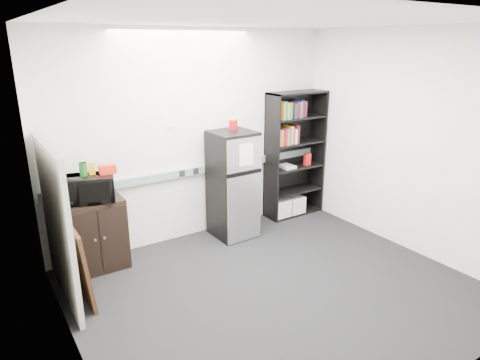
{
  "coord_description": "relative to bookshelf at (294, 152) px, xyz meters",
  "views": [
    {
      "loc": [
        -2.5,
        -3.12,
        2.52
      ],
      "look_at": [
        0.12,
        0.9,
        0.96
      ],
      "focal_mm": 32.0,
      "sensor_mm": 36.0,
      "label": 1
    }
  ],
  "objects": [
    {
      "name": "floor",
      "position": [
        -1.51,
        -1.57,
        -0.97
      ],
      "size": [
        4.0,
        4.0,
        0.0
      ],
      "primitive_type": "plane",
      "color": "black",
      "rests_on": "ground"
    },
    {
      "name": "refrigerator",
      "position": [
        -1.15,
        -0.15,
        -0.26
      ],
      "size": [
        0.54,
        0.57,
        1.43
      ],
      "rotation": [
        0.0,
        0.0,
        0.02
      ],
      "color": "black",
      "rests_on": "floor"
    },
    {
      "name": "framed_poster",
      "position": [
        -3.28,
        -0.65,
        -0.56
      ],
      "size": [
        0.11,
        0.65,
        0.83
      ],
      "rotation": [
        0.0,
        -0.09,
        0.0
      ],
      "color": "black",
      "rests_on": "floor"
    },
    {
      "name": "snack_box_a",
      "position": [
        -3.01,
        -0.05,
        0.23
      ],
      "size": [
        0.08,
        0.06,
        0.15
      ],
      "primitive_type": "cube",
      "rotation": [
        0.0,
        0.0,
        -0.12
      ],
      "color": "#1C5A19",
      "rests_on": "microwave"
    },
    {
      "name": "wall_left",
      "position": [
        -3.51,
        -1.57,
        0.38
      ],
      "size": [
        0.02,
        3.5,
        2.7
      ],
      "primitive_type": "cube",
      "color": "white",
      "rests_on": "floor"
    },
    {
      "name": "wall_note",
      "position": [
        -1.86,
        0.18,
        0.58
      ],
      "size": [
        0.14,
        0.0,
        0.1
      ],
      "primitive_type": "cube",
      "color": "white",
      "rests_on": "wall_back"
    },
    {
      "name": "wall_back",
      "position": [
        -1.51,
        0.18,
        0.38
      ],
      "size": [
        4.0,
        0.02,
        2.7
      ],
      "primitive_type": "cube",
      "color": "white",
      "rests_on": "floor"
    },
    {
      "name": "cabinet",
      "position": [
        -2.97,
        -0.07,
        -0.55
      ],
      "size": [
        0.67,
        0.45,
        0.84
      ],
      "color": "black",
      "rests_on": "floor"
    },
    {
      "name": "coffee_can",
      "position": [
        -1.06,
        -0.02,
        0.54
      ],
      "size": [
        0.12,
        0.12,
        0.16
      ],
      "color": "#AC0712",
      "rests_on": "refrigerator"
    },
    {
      "name": "cubicle_partition",
      "position": [
        -3.41,
        -0.49,
        -0.16
      ],
      "size": [
        0.06,
        1.3,
        1.62
      ],
      "color": "#A09C8E",
      "rests_on": "floor"
    },
    {
      "name": "microwave",
      "position": [
        -2.97,
        -0.08,
        0.01
      ],
      "size": [
        0.6,
        0.49,
        0.29
      ],
      "primitive_type": "imported",
      "rotation": [
        0.0,
        0.0,
        -0.29
      ],
      "color": "black",
      "rests_on": "cabinet"
    },
    {
      "name": "snack_box_c",
      "position": [
        -2.92,
        -0.05,
        0.23
      ],
      "size": [
        0.08,
        0.07,
        0.14
      ],
      "primitive_type": "cube",
      "rotation": [
        0.0,
        0.0,
        -0.25
      ],
      "color": "gold",
      "rests_on": "microwave"
    },
    {
      "name": "wall_right",
      "position": [
        0.49,
        -1.57,
        0.38
      ],
      "size": [
        0.02,
        3.5,
        2.7
      ],
      "primitive_type": "cube",
      "color": "white",
      "rests_on": "floor"
    },
    {
      "name": "ceiling",
      "position": [
        -1.51,
        -1.57,
        1.73
      ],
      "size": [
        4.0,
        3.5,
        0.02
      ],
      "primitive_type": "cube",
      "color": "white",
      "rests_on": "wall_back"
    },
    {
      "name": "snack_bag",
      "position": [
        -2.76,
        -0.1,
        0.21
      ],
      "size": [
        0.19,
        0.11,
        0.1
      ],
      "primitive_type": "cube",
      "rotation": [
        0.0,
        0.0,
        -0.07
      ],
      "color": "red",
      "rests_on": "microwave"
    },
    {
      "name": "bookshelf",
      "position": [
        0.0,
        0.0,
        0.0
      ],
      "size": [
        0.9,
        0.34,
        1.85
      ],
      "color": "black",
      "rests_on": "floor"
    },
    {
      "name": "electrical_raceway",
      "position": [
        -1.51,
        0.15,
        -0.07
      ],
      "size": [
        3.92,
        0.05,
        0.1
      ],
      "primitive_type": "cube",
      "color": "gray",
      "rests_on": "wall_back"
    },
    {
      "name": "snack_box_b",
      "position": [
        -3.01,
        -0.05,
        0.23
      ],
      "size": [
        0.07,
        0.06,
        0.15
      ],
      "primitive_type": "cube",
      "rotation": [
        0.0,
        0.0,
        0.09
      ],
      "color": "#0D3B0D",
      "rests_on": "microwave"
    }
  ]
}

